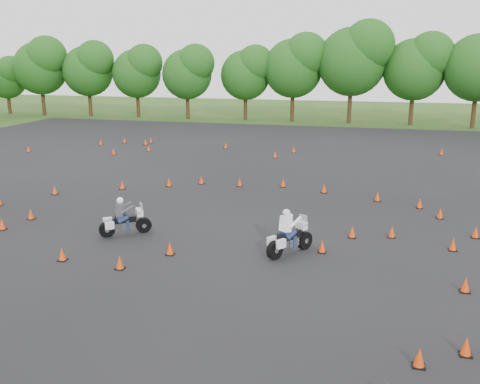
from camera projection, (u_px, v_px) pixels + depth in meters
name	position (u px, v px, depth m)	size (l,w,h in m)	color
ground	(213.00, 249.00, 19.92)	(140.00, 140.00, 0.00)	#2D5119
asphalt_pad	(250.00, 206.00, 25.55)	(62.00, 62.00, 0.00)	black
treeline	(338.00, 81.00, 51.24)	(87.03, 32.48, 11.14)	#1D4F16
traffic_cones	(243.00, 203.00, 25.26)	(36.01, 32.77, 0.45)	#DF3B09
rider_grey	(125.00, 215.00, 21.28)	(2.10, 0.64, 1.62)	#414349
rider_white	(291.00, 231.00, 19.18)	(2.22, 0.68, 1.71)	white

